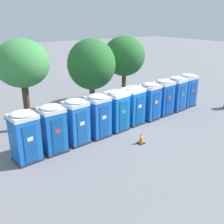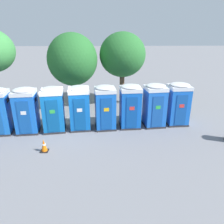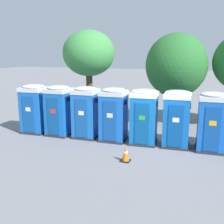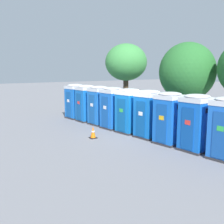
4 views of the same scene
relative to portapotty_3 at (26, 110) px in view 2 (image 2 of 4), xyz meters
The scene contains 11 objects.
ground_plane 2.54m from the portapotty_3, 10.08° to the left, with size 120.00×120.00×0.00m, color slate.
portapotty_3 is the anchor object (origin of this frame).
portapotty_4 1.46m from the portapotty_3, ahead, with size 1.35×1.35×2.54m.
portapotty_5 2.91m from the portapotty_3, ahead, with size 1.30×1.32×2.54m.
portapotty_6 4.37m from the portapotty_3, ahead, with size 1.30×1.32×2.54m.
portapotty_7 5.83m from the portapotty_3, ahead, with size 1.26×1.27×2.54m.
portapotty_8 7.28m from the portapotty_3, ahead, with size 1.33×1.33×2.54m.
portapotty_9 8.74m from the portapotty_3, ahead, with size 1.30×1.28×2.54m.
street_tree_0 5.16m from the portapotty_3, 63.57° to the left, with size 3.47×3.47×5.26m.
street_tree_1 7.91m from the portapotty_3, 41.61° to the left, with size 3.37×3.37×5.29m.
traffic_cone 2.80m from the portapotty_3, 56.92° to the right, with size 0.36×0.36×0.64m.
Camera 2 is at (2.25, -11.74, 5.56)m, focal length 35.00 mm.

